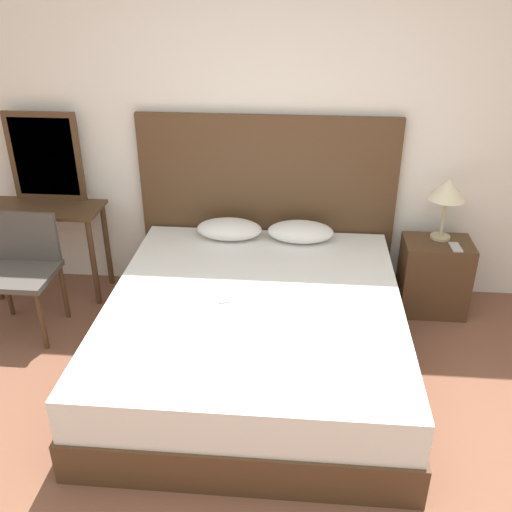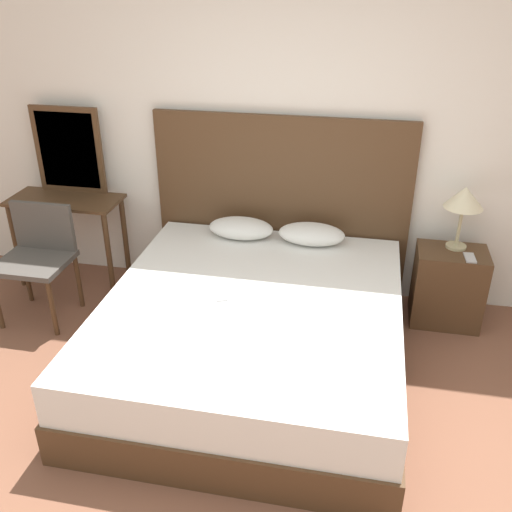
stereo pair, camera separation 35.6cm
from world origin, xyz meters
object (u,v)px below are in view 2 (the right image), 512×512
object	(u,v)px
vanity_desk	(67,216)
bed	(253,334)
table_lamp	(464,199)
phone_on_bed	(221,295)
phone_on_nightstand	(470,258)
chair	(38,252)
nightstand	(448,287)

from	to	relation	value
vanity_desk	bed	bearing A→B (deg)	-26.50
bed	table_lamp	distance (m)	1.74
phone_on_bed	vanity_desk	world-z (taller)	vanity_desk
bed	vanity_desk	xyz separation A→B (m)	(-1.71, 0.85, 0.33)
phone_on_bed	table_lamp	xyz separation A→B (m)	(1.52, 0.90, 0.42)
phone_on_nightstand	chair	world-z (taller)	chair
nightstand	phone_on_nightstand	distance (m)	0.32
phone_on_bed	chair	world-z (taller)	chair
phone_on_bed	vanity_desk	xyz separation A→B (m)	(-1.50, 0.85, 0.05)
bed	nightstand	xyz separation A→B (m)	(1.30, 0.83, 0.03)
nightstand	vanity_desk	xyz separation A→B (m)	(-3.00, 0.02, 0.30)
bed	phone_on_bed	distance (m)	0.34
table_lamp	chair	size ratio (longest dim) A/B	0.54
phone_on_bed	chair	size ratio (longest dim) A/B	0.19
nightstand	bed	bearing A→B (deg)	-147.31
bed	table_lamp	size ratio (longest dim) A/B	4.57
phone_on_bed	nightstand	world-z (taller)	nightstand
vanity_desk	chair	size ratio (longest dim) A/B	1.04
bed	vanity_desk	size ratio (longest dim) A/B	2.39
bed	chair	bearing A→B (deg)	168.17
table_lamp	nightstand	bearing A→B (deg)	-105.13
phone_on_bed	chair	xyz separation A→B (m)	(-1.49, 0.35, -0.02)
bed	table_lamp	xyz separation A→B (m)	(1.31, 0.90, 0.69)
nightstand	table_lamp	distance (m)	0.67
nightstand	table_lamp	size ratio (longest dim) A/B	1.26
chair	phone_on_nightstand	bearing A→B (deg)	7.15
table_lamp	vanity_desk	distance (m)	3.05
table_lamp	vanity_desk	size ratio (longest dim) A/B	0.52
bed	vanity_desk	bearing A→B (deg)	153.50
vanity_desk	chair	distance (m)	0.50
bed	nightstand	distance (m)	1.54
bed	phone_on_bed	world-z (taller)	phone_on_bed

